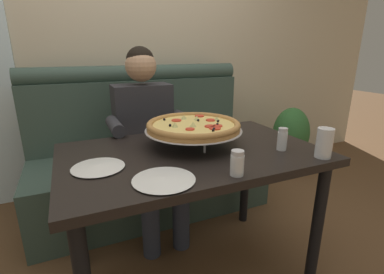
# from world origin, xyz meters

# --- Properties ---
(ground_plane) EXTENTS (16.00, 16.00, 0.00)m
(ground_plane) POSITION_xyz_m (0.00, 0.00, 0.00)
(ground_plane) COLOR brown
(back_wall_with_window) EXTENTS (6.00, 0.12, 2.80)m
(back_wall_with_window) POSITION_xyz_m (0.00, 1.44, 1.40)
(back_wall_with_window) COLOR beige
(back_wall_with_window) RESTS_ON ground_plane
(booth_bench) EXTENTS (1.78, 0.78, 1.13)m
(booth_bench) POSITION_xyz_m (0.00, 0.87, 0.40)
(booth_bench) COLOR #384C42
(booth_bench) RESTS_ON ground_plane
(dining_table) EXTENTS (1.29, 0.80, 0.76)m
(dining_table) POSITION_xyz_m (0.00, 0.00, 0.66)
(dining_table) COLOR black
(dining_table) RESTS_ON ground_plane
(diner_main) EXTENTS (0.54, 0.64, 1.27)m
(diner_main) POSITION_xyz_m (-0.07, 0.60, 0.71)
(diner_main) COLOR #2D3342
(diner_main) RESTS_ON ground_plane
(pizza) EXTENTS (0.52, 0.52, 0.14)m
(pizza) POSITION_xyz_m (0.04, 0.08, 0.86)
(pizza) COLOR silver
(pizza) RESTS_ON dining_table
(shaker_parmesan) EXTENTS (0.06, 0.06, 0.11)m
(shaker_parmesan) POSITION_xyz_m (0.05, -0.34, 0.80)
(shaker_parmesan) COLOR white
(shaker_parmesan) RESTS_ON dining_table
(shaker_oregano) EXTENTS (0.05, 0.05, 0.11)m
(shaker_oregano) POSITION_xyz_m (0.42, -0.17, 0.81)
(shaker_oregano) COLOR white
(shaker_oregano) RESTS_ON dining_table
(plate_near_left) EXTENTS (0.25, 0.25, 0.02)m
(plate_near_left) POSITION_xyz_m (-0.24, -0.27, 0.77)
(plate_near_left) COLOR white
(plate_near_left) RESTS_ON dining_table
(plate_near_right) EXTENTS (0.23, 0.23, 0.02)m
(plate_near_right) POSITION_xyz_m (-0.46, -0.04, 0.77)
(plate_near_right) COLOR white
(plate_near_right) RESTS_ON dining_table
(drinking_glass) EXTENTS (0.08, 0.08, 0.14)m
(drinking_glass) POSITION_xyz_m (0.53, -0.34, 0.82)
(drinking_glass) COLOR silver
(drinking_glass) RESTS_ON dining_table
(potted_plant) EXTENTS (0.36, 0.36, 0.70)m
(potted_plant) POSITION_xyz_m (1.49, 0.87, 0.39)
(potted_plant) COLOR brown
(potted_plant) RESTS_ON ground_plane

